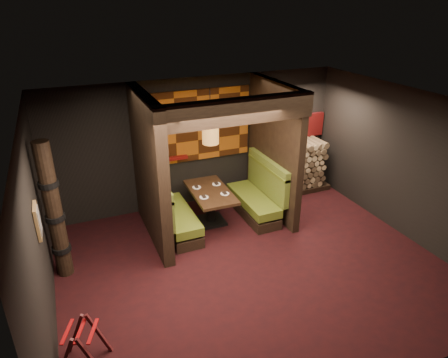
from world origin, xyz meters
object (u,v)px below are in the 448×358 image
booth_bench_right (257,197)px  luggage_rack (83,344)px  booth_bench_left (173,214)px  totem_column (54,213)px  firewood_stack (294,167)px  pendant_lamp (210,132)px  dining_table (211,201)px

booth_bench_right → luggage_rack: bearing=-145.6°
booth_bench_left → totem_column: 2.30m
firewood_stack → totem_column: bearing=-166.8°
booth_bench_right → pendant_lamp: bearing=179.9°
pendant_lamp → luggage_rack: (-2.79, -2.64, -1.66)m
booth_bench_right → dining_table: 1.07m
dining_table → firewood_stack: bearing=15.0°
booth_bench_left → booth_bench_right: size_ratio=1.00×
booth_bench_left → pendant_lamp: pendant_lamp is taller
booth_bench_left → luggage_rack: 3.29m
luggage_rack → booth_bench_right: bearing=34.4°
booth_bench_right → dining_table: size_ratio=1.12×
dining_table → luggage_rack: bearing=-136.0°
pendant_lamp → firewood_stack: pendant_lamp is taller
booth_bench_left → booth_bench_right: 1.89m
booth_bench_left → dining_table: booth_bench_left is taller
pendant_lamp → totem_column: (-2.92, -0.55, -0.82)m
booth_bench_right → dining_table: bearing=177.2°
booth_bench_right → luggage_rack: size_ratio=2.15×
dining_table → totem_column: bearing=-168.3°
booth_bench_right → firewood_stack: firewood_stack is taller
firewood_stack → dining_table: bearing=-165.0°
luggage_rack → totem_column: 2.26m
booth_bench_right → firewood_stack: 1.54m
pendant_lamp → luggage_rack: pendant_lamp is taller
dining_table → pendant_lamp: bearing=-90.0°
dining_table → firewood_stack: size_ratio=0.82×
booth_bench_left → dining_table: (0.83, 0.05, 0.10)m
booth_bench_left → luggage_rack: booth_bench_left is taller
pendant_lamp → firewood_stack: (2.41, 0.70, -1.39)m
booth_bench_left → pendant_lamp: bearing=0.2°
totem_column → firewood_stack: (5.33, 1.25, -0.57)m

